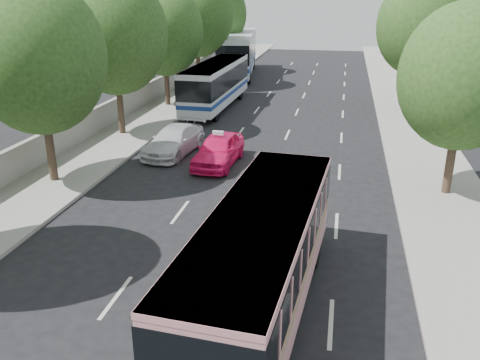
% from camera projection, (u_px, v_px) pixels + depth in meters
% --- Properties ---
extents(ground, '(120.00, 120.00, 0.00)m').
position_uv_depth(ground, '(199.00, 269.00, 16.06)').
color(ground, black).
rests_on(ground, ground).
extents(sidewalk_left, '(4.00, 90.00, 0.15)m').
position_uv_depth(sidewalk_left, '(160.00, 111.00, 35.92)').
color(sidewalk_left, '#9E998E').
rests_on(sidewalk_left, ground).
extents(sidewalk_right, '(4.00, 90.00, 0.12)m').
position_uv_depth(sidewalk_right, '(410.00, 124.00, 32.77)').
color(sidewalk_right, '#9E998E').
rests_on(sidewalk_right, ground).
extents(low_wall, '(0.30, 90.00, 1.50)m').
position_uv_depth(low_wall, '(135.00, 99.00, 35.96)').
color(low_wall, '#9E998E').
rests_on(low_wall, sidewalk_left).
extents(tree_left_b, '(5.70, 5.70, 8.88)m').
position_uv_depth(tree_left_b, '(38.00, 52.00, 20.98)').
color(tree_left_b, '#38281E').
rests_on(tree_left_b, ground).
extents(tree_left_c, '(6.00, 6.00, 9.35)m').
position_uv_depth(tree_left_c, '(115.00, 29.00, 28.24)').
color(tree_left_c, '#38281E').
rests_on(tree_left_c, ground).
extents(tree_left_d, '(5.52, 5.52, 8.60)m').
position_uv_depth(tree_left_d, '(165.00, 28.00, 35.71)').
color(tree_left_d, '#38281E').
rests_on(tree_left_d, ground).
extents(tree_left_e, '(6.30, 6.30, 9.82)m').
position_uv_depth(tree_left_e, '(197.00, 11.00, 42.73)').
color(tree_left_e, '#38281E').
rests_on(tree_left_e, ground).
extents(tree_left_f, '(5.88, 5.88, 9.16)m').
position_uv_depth(tree_left_f, '(218.00, 12.00, 50.25)').
color(tree_left_f, '#38281E').
rests_on(tree_left_f, ground).
extents(tree_right_near, '(5.10, 5.10, 7.95)m').
position_uv_depth(tree_right_near, '(467.00, 72.00, 19.84)').
color(tree_right_near, '#38281E').
rests_on(tree_right_near, ground).
extents(tree_right_far, '(6.00, 6.00, 9.35)m').
position_uv_depth(tree_right_far, '(423.00, 22.00, 34.10)').
color(tree_right_far, '#38281E').
rests_on(tree_right_far, ground).
extents(pink_bus, '(3.14, 9.75, 3.06)m').
position_uv_depth(pink_bus, '(261.00, 251.00, 13.22)').
color(pink_bus, '#D88B8F').
rests_on(pink_bus, ground).
extents(pink_taxi, '(2.06, 4.63, 1.55)m').
position_uv_depth(pink_taxi, '(219.00, 150.00, 25.18)').
color(pink_taxi, '#F71566').
rests_on(pink_taxi, ground).
extents(white_pickup, '(2.59, 5.09, 1.42)m').
position_uv_depth(white_pickup, '(174.00, 141.00, 26.88)').
color(white_pickup, silver).
rests_on(white_pickup, ground).
extents(tour_coach_front, '(2.62, 10.91, 3.25)m').
position_uv_depth(tour_coach_front, '(216.00, 81.00, 36.52)').
color(tour_coach_front, white).
rests_on(tour_coach_front, ground).
extents(tour_coach_rear, '(4.71, 13.90, 4.08)m').
position_uv_depth(tour_coach_rear, '(238.00, 50.00, 49.90)').
color(tour_coach_rear, silver).
rests_on(tour_coach_rear, ground).
extents(taxi_roof_sign, '(0.56, 0.21, 0.18)m').
position_uv_depth(taxi_roof_sign, '(218.00, 133.00, 24.88)').
color(taxi_roof_sign, silver).
rests_on(taxi_roof_sign, pink_taxi).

